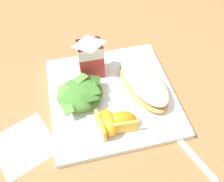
{
  "coord_description": "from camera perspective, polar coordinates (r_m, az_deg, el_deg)",
  "views": [
    {
      "loc": [
        -0.07,
        -0.32,
        0.45
      ],
      "look_at": [
        0.0,
        0.0,
        0.03
      ],
      "focal_mm": 38.05,
      "sensor_mm": 36.0,
      "label": 1
    }
  ],
  "objects": [
    {
      "name": "cheesy_pizza_bread",
      "position": [
        0.54,
        7.54,
        1.79
      ],
      "size": [
        0.11,
        0.18,
        0.04
      ],
      "color": "tan",
      "rests_on": "white_plate"
    },
    {
      "name": "metal_fork",
      "position": [
        0.52,
        15.14,
        -10.37
      ],
      "size": [
        0.08,
        0.18,
        0.01
      ],
      "color": "silver",
      "rests_on": "ground"
    },
    {
      "name": "ground",
      "position": [
        0.55,
        -0.0,
        -1.64
      ],
      "size": [
        3.0,
        3.0,
        0.0
      ],
      "primitive_type": "plane",
      "color": "olive"
    },
    {
      "name": "orange_wedge_front",
      "position": [
        0.48,
        -1.15,
        -7.69
      ],
      "size": [
        0.04,
        0.06,
        0.04
      ],
      "color": "orange",
      "rests_on": "white_plate"
    },
    {
      "name": "white_plate",
      "position": [
        0.55,
        -0.0,
        -1.15
      ],
      "size": [
        0.28,
        0.28,
        0.02
      ],
      "primitive_type": "cube",
      "color": "white",
      "rests_on": "ground"
    },
    {
      "name": "green_salad_pile",
      "position": [
        0.52,
        -7.69,
        -0.81
      ],
      "size": [
        0.1,
        0.1,
        0.04
      ],
      "color": "#3D7028",
      "rests_on": "white_plate"
    },
    {
      "name": "paper_napkin",
      "position": [
        0.52,
        -20.35,
        -12.01
      ],
      "size": [
        0.14,
        0.14,
        0.0
      ],
      "primitive_type": "cube",
      "rotation": [
        0.0,
        0.0,
        0.41
      ],
      "color": "white",
      "rests_on": "ground"
    },
    {
      "name": "orange_wedge_middle",
      "position": [
        0.48,
        2.38,
        -7.27
      ],
      "size": [
        0.06,
        0.04,
        0.04
      ],
      "color": "orange",
      "rests_on": "white_plate"
    },
    {
      "name": "milk_carton",
      "position": [
        0.54,
        -5.25,
        8.75
      ],
      "size": [
        0.06,
        0.04,
        0.11
      ],
      "color": "#B7332D",
      "rests_on": "white_plate"
    }
  ]
}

